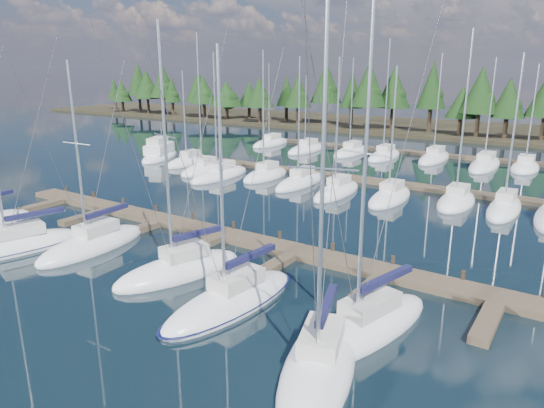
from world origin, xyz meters
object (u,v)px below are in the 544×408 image
Objects in this scene: front_sailboat_1 at (16,246)px; front_sailboat_2 at (93,244)px; front_sailboat_4 at (232,300)px; main_dock at (219,237)px; front_sailboat_6 at (319,365)px; front_sailboat_5 at (363,327)px; motor_yacht_left at (160,154)px; front_sailboat_3 at (180,269)px.

front_sailboat_1 reaches higher than front_sailboat_2.
front_sailboat_2 is at bearing 38.63° from front_sailboat_1.
front_sailboat_1 is 1.07× the size of front_sailboat_4.
main_dock is 8.44m from front_sailboat_2.
front_sailboat_6 reaches higher than front_sailboat_1.
front_sailboat_5 is at bearing -24.31° from main_dock.
motor_yacht_left is (-40.36, 30.22, 0.21)m from front_sailboat_6.
front_sailboat_6 is 1.54× the size of motor_yacht_left.
motor_yacht_left is (-17.34, 29.54, 0.22)m from front_sailboat_1.
front_sailboat_4 is 0.89× the size of front_sailboat_6.
front_sailboat_5 is (11.59, -0.21, -0.00)m from front_sailboat_3.
front_sailboat_3 is (7.83, 0.09, 0.02)m from front_sailboat_2.
front_sailboat_4 reaches higher than motor_yacht_left.
front_sailboat_2 reaches higher than main_dock.
front_sailboat_4 is 43.88m from motor_yacht_left.
front_sailboat_6 is (-0.29, -3.67, 0.00)m from front_sailboat_5.
front_sailboat_3 is at bearing 178.96° from front_sailboat_5.
front_sailboat_2 is 19.50m from front_sailboat_6.
front_sailboat_3 reaches higher than main_dock.
main_dock is 34.07m from motor_yacht_left.
front_sailboat_1 reaches higher than main_dock.
front_sailboat_6 is (11.30, -3.88, -0.00)m from front_sailboat_3.
front_sailboat_5 is 1.54× the size of motor_yacht_left.
main_dock is at bearing 133.10° from front_sailboat_4.
motor_yacht_left is (-27.22, 20.48, 0.31)m from main_dock.
motor_yacht_left reaches higher than main_dock.
front_sailboat_6 is at bearing -1.70° from front_sailboat_1.
front_sailboat_1 is at bearing -172.69° from front_sailboat_5.
main_dock is at bearing 107.44° from front_sailboat_3.
front_sailboat_3 reaches higher than front_sailboat_2.
front_sailboat_4 reaches higher than main_dock.
motor_yacht_left is at bearing 140.81° from front_sailboat_4.
motor_yacht_left is at bearing 137.82° from front_sailboat_3.
main_dock is 3.41× the size of front_sailboat_2.
front_sailboat_2 is at bearing 168.78° from front_sailboat_6.
front_sailboat_1 is 0.95× the size of front_sailboat_6.
motor_yacht_left is at bearing 146.86° from front_sailboat_5.
main_dock is at bearing -36.95° from motor_yacht_left.
front_sailboat_5 is 1.00× the size of front_sailboat_6.
front_sailboat_2 is 12.84m from front_sailboat_4.
front_sailboat_3 is 0.98× the size of front_sailboat_5.
main_dock is 2.91× the size of front_sailboat_5.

